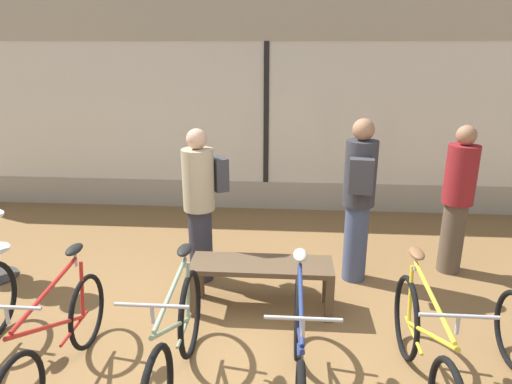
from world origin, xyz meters
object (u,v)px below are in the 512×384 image
Objects in this scene: bicycle_center_left at (176,347)px; bicycle_center_right at (299,355)px; bicycle_left at (58,343)px; customer_by_window at (458,197)px; customer_near_rack at (359,196)px; bicycle_right at (424,353)px; display_bench at (261,271)px; customer_mid_floor at (201,201)px.

bicycle_center_left reaches higher than bicycle_center_right.
customer_by_window is (3.62, 2.18, 0.53)m from bicycle_left.
bicycle_left is 3.18m from customer_near_rack.
bicycle_right is 2.35m from customer_by_window.
bicycle_center_left is at bearing -0.83° from bicycle_left.
display_bench is 0.81× the size of customer_mid_floor.
bicycle_right is 1.27× the size of display_bench.
bicycle_center_right is 0.96× the size of customer_near_rack.
bicycle_right is 0.98× the size of customer_near_rack.
bicycle_center_right is 2.15m from customer_mid_floor.
bicycle_left is at bearing -113.64° from customer_mid_floor.
display_bench is at bearing -155.51° from customer_by_window.
bicycle_left is 2.74m from bicycle_right.
customer_by_window reaches higher than bicycle_left.
customer_mid_floor is (-1.70, -0.11, -0.06)m from customer_near_rack.
customer_by_window is at bearing 8.06° from customer_mid_floor.
display_bench is at bearing 65.36° from bicycle_center_left.
bicycle_left is 2.02m from customer_mid_floor.
bicycle_center_right is 0.91m from bicycle_right.
bicycle_center_left is at bearing -85.57° from customer_mid_floor.
bicycle_center_left is 0.99× the size of bicycle_center_right.
display_bench is 1.04m from customer_mid_floor.
customer_mid_floor is (-2.84, -0.40, 0.02)m from customer_by_window.
bicycle_left is 4.26m from customer_by_window.
bicycle_left is 1.83m from bicycle_center_right.
bicycle_center_left is at bearing -114.64° from display_bench.
bicycle_right is at bearing -41.19° from customer_mid_floor.
bicycle_left is 0.98× the size of bicycle_center_left.
bicycle_center_left is (0.92, -0.01, 0.03)m from bicycle_left.
customer_near_rack is at bearing 50.57° from bicycle_center_left.
display_bench is (1.48, 1.20, 0.03)m from bicycle_left.
customer_near_rack is (1.00, 0.68, 0.58)m from display_bench.
bicycle_center_right is 2.10m from customer_near_rack.
bicycle_center_left is 0.91m from bicycle_center_right.
display_bench is 2.41m from customer_by_window.
display_bench is (0.56, 1.22, 0.01)m from bicycle_center_left.
customer_mid_floor is (-1.96, 1.71, 0.54)m from bicycle_right.
display_bench is 0.77× the size of customer_near_rack.
bicycle_right is 2.66m from customer_mid_floor.
display_bench is at bearing 137.91° from bicycle_right.
bicycle_center_right is 1.02× the size of customer_by_window.
bicycle_left is 1.91m from display_bench.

